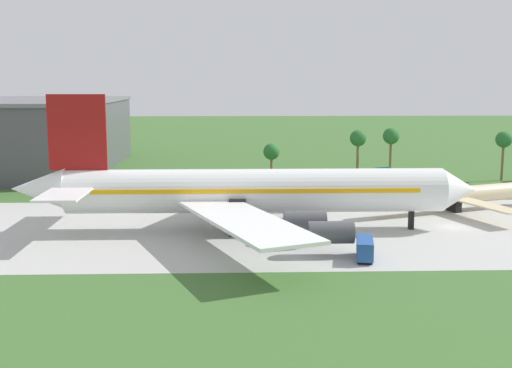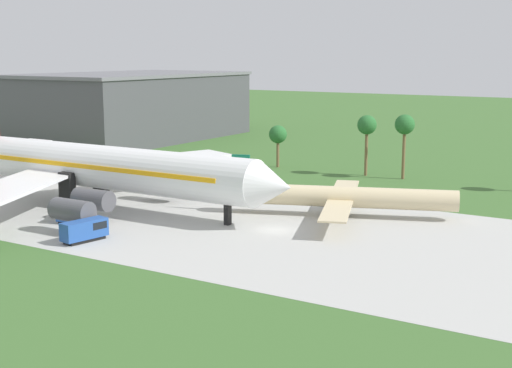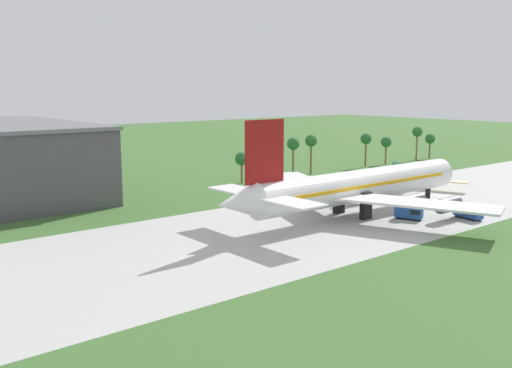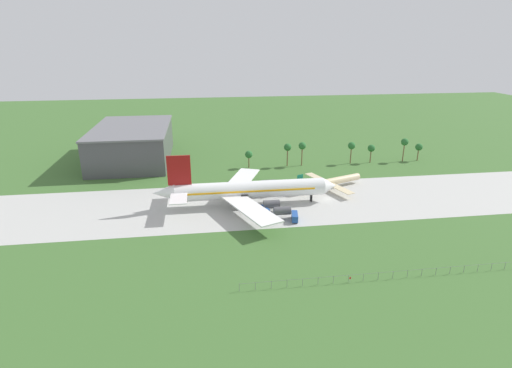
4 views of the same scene
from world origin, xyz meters
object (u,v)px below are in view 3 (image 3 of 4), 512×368
(jet_airliner, at_px, (357,186))
(baggage_tug, at_px, (410,213))
(catering_van, at_px, (467,212))
(regional_aircraft, at_px, (410,177))

(jet_airliner, xyz_separation_m, baggage_tug, (4.85, -9.23, -4.60))
(jet_airliner, distance_m, catering_van, 21.94)
(regional_aircraft, distance_m, baggage_tug, 37.37)
(jet_airliner, relative_size, baggage_tug, 12.19)
(jet_airliner, distance_m, regional_aircraft, 37.51)
(regional_aircraft, bearing_deg, baggage_tug, -144.45)
(jet_airliner, bearing_deg, baggage_tug, -62.27)
(jet_airliner, bearing_deg, catering_van, -47.97)
(jet_airliner, height_order, baggage_tug, jet_airliner)
(jet_airliner, height_order, regional_aircraft, jet_airliner)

